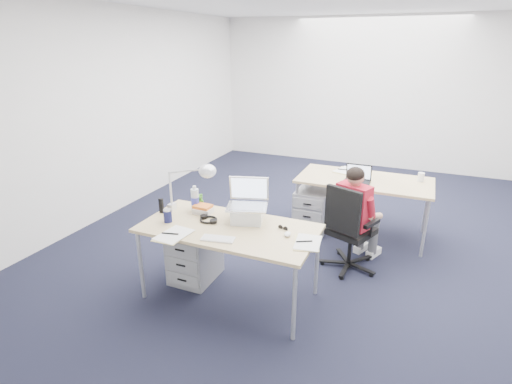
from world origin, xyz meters
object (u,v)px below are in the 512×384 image
water_bottle (195,198)px  desk_lamp (185,186)px  silver_laptop (247,202)px  headphones (208,219)px  seated_person (358,215)px  computer_mouse (287,234)px  desk_near (229,231)px  drawer_pedestal_far (312,210)px  cordless_phone (161,206)px  book_stack (203,209)px  drawer_pedestal_near (195,254)px  office_chair (349,245)px  sunglasses (283,228)px  can_koozie (168,216)px  bear_figurine (200,201)px  far_cup (421,177)px  desk_far (364,183)px  wireless_keyboard (218,239)px

water_bottle → desk_lamp: 0.18m
silver_laptop → headphones: (-0.34, -0.13, -0.18)m
seated_person → computer_mouse: size_ratio=12.16×
silver_laptop → desk_near: bearing=-137.4°
drawer_pedestal_far → cordless_phone: (-1.08, -1.71, 0.53)m
book_stack → silver_laptop: bearing=-1.0°
drawer_pedestal_near → desk_lamp: bearing=-172.3°
office_chair → drawer_pedestal_near: bearing=-128.6°
desk_lamp → sunglasses: bearing=12.9°
can_koozie → book_stack: bearing=57.4°
drawer_pedestal_near → silver_laptop: 0.87m
bear_figurine → far_cup: bear_figurine is taller
can_koozie → water_bottle: (0.09, 0.34, 0.07)m
desk_near → silver_laptop: silver_laptop is taller
cordless_phone → desk_near: bearing=-2.9°
computer_mouse → far_cup: size_ratio=0.86×
seated_person → can_koozie: seated_person is taller
seated_person → headphones: bearing=-116.4°
desk_far → seated_person: size_ratio=1.43×
cordless_phone → headphones: bearing=1.1°
office_chair → headphones: size_ratio=4.48×
wireless_keyboard → sunglasses: size_ratio=2.79×
wireless_keyboard → book_stack: (-0.40, 0.44, 0.03)m
seated_person → far_cup: seated_person is taller
silver_laptop → book_stack: bearing=162.3°
book_stack → water_bottle: bearing=162.6°
drawer_pedestal_far → drawer_pedestal_near: bearing=-116.4°
water_bottle → office_chair: bearing=27.4°
book_stack → desk_lamp: bearing=-163.3°
seated_person → far_cup: (0.57, 0.95, 0.22)m
desk_near → bear_figurine: (-0.46, 0.28, 0.13)m
desk_near → far_cup: size_ratio=14.91×
can_koozie → water_bottle: size_ratio=0.49×
cordless_phone → desk_lamp: size_ratio=0.27×
drawer_pedestal_near → sunglasses: 1.05m
wireless_keyboard → sunglasses: (0.44, 0.40, 0.00)m
drawer_pedestal_near → desk_lamp: 0.73m
desk_near → headphones: headphones is taller
bear_figurine → book_stack: 0.13m
desk_near → desk_far: same height
drawer_pedestal_far → can_koozie: can_koozie is taller
office_chair → desk_lamp: desk_lamp is taller
headphones → water_bottle: size_ratio=0.83×
desk_far → drawer_pedestal_near: desk_far is taller
headphones → seated_person: bearing=63.2°
desk_lamp → wireless_keyboard: bearing=-22.6°
desk_near → cordless_phone: bearing=177.5°
sunglasses → office_chair: bearing=73.7°
desk_far → can_koozie: (-1.49, -2.00, 0.11)m
water_bottle → desk_lamp: desk_lamp is taller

